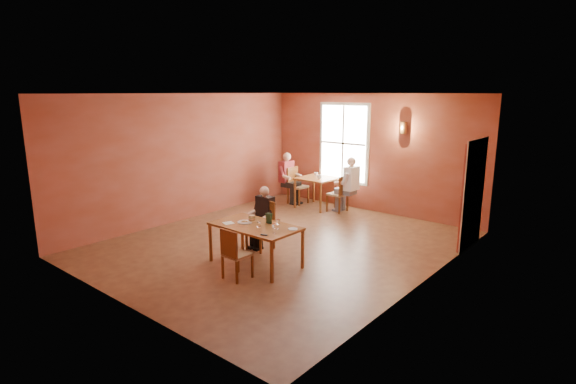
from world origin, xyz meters
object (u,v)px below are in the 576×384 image
Objects in this scene: chair_diner_maroon at (298,186)px; diner_maroon at (297,179)px; chair_diner_white at (337,193)px; main_table at (256,245)px; second_table at (317,192)px; diner_main at (259,221)px; chair_empty at (237,253)px; diner_white at (339,185)px; chair_diner_main at (260,226)px.

diner_maroon is at bearing -90.00° from chair_diner_maroon.
main_table is at bearing -166.87° from chair_diner_white.
diner_maroon is at bearing 180.00° from second_table.
diner_main is at bearing 27.48° from diner_maroon.
diner_maroon reaches higher than chair_empty.
diner_white reaches higher than chair_empty.
diner_main is 1.35× the size of chair_empty.
diner_maroon is at bearing 119.43° from main_table.
chair_diner_white is (-0.44, 3.40, -0.11)m from diner_main.
diner_main is 3.82m from chair_diner_maroon.
chair_diner_white is at bearing 103.13° from main_table.
main_table is 4.13m from diner_white.
chair_diner_white is 0.22m from diner_white.
main_table is 1.81× the size of chair_empty.
chair_diner_maroon is 0.74× the size of diner_maroon.
diner_white is (0.68, 0.00, 0.29)m from second_table.
second_table is 0.68× the size of diner_maroon.
chair_diner_white is (0.65, 0.00, 0.07)m from second_table.
second_table is at bearing -72.26° from diner_main.
diner_maroon is (-0.03, 0.00, 0.18)m from chair_diner_maroon.
chair_diner_main is at bearing 27.28° from chair_diner_maroon.
main_table is 1.65× the size of chair_diner_white.
chair_diner_main is at bearing -72.11° from second_table.
chair_empty reaches higher than second_table.
diner_main is at bearing -72.26° from second_table.
diner_main is at bearing 120.26° from chair_empty.
second_table is at bearing 90.00° from chair_diner_maroon.
second_table is 0.74m from diner_white.
diner_main is (0.00, -0.03, 0.11)m from chair_diner_main.
chair_diner_white is 0.69× the size of diner_white.
chair_empty is at bearing 118.16° from chair_diner_main.
chair_diner_maroon is (-1.33, 0.00, -0.19)m from diner_white.
second_table is 0.96× the size of chair_diner_white.
chair_diner_main is 0.99× the size of chair_diner_white.
second_table is at bearing 90.00° from diner_maroon.
chair_diner_maroon reaches higher than second_table.
chair_diner_maroon is 0.18m from diner_maroon.
chair_diner_main is 0.70× the size of diner_maroon.
chair_empty is 4.78m from chair_diner_white.
diner_white is (-0.41, 3.37, 0.22)m from chair_diner_main.
second_table is (-1.77, 4.64, -0.03)m from chair_empty.
diner_main is 1.23× the size of chair_diner_white.
diner_main reaches higher than main_table.
diner_white reaches higher than diner_maroon.
chair_diner_maroon is at bearing 119.06° from chair_empty.
diner_maroon is at bearing 90.00° from chair_diner_white.
second_table is (-1.09, 3.40, -0.18)m from diner_main.
second_table is 0.66m from chair_diner_maroon.
chair_diner_main reaches higher than main_table.
main_table is at bearing 107.80° from chair_empty.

